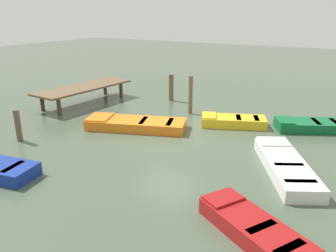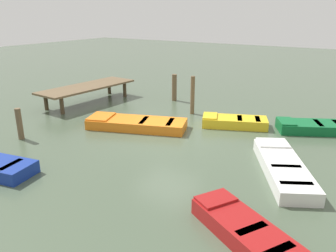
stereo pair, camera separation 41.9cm
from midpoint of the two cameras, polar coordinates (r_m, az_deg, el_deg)
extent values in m
plane|color=#475642|center=(13.72, -0.88, -1.39)|extent=(80.00, 80.00, 0.00)
cube|color=brown|center=(18.77, -14.78, 6.41)|extent=(5.66, 2.24, 0.10)
cylinder|color=#473927|center=(20.80, -11.27, 6.50)|extent=(0.20, 0.20, 0.85)
cylinder|color=#473927|center=(19.91, -8.63, 6.11)|extent=(0.20, 0.20, 0.85)
cylinder|color=#473927|center=(18.08, -21.28, 3.73)|extent=(0.20, 0.20, 0.85)
cylinder|color=#473927|center=(17.05, -18.78, 3.15)|extent=(0.20, 0.20, 0.85)
cube|color=gold|center=(14.91, 10.31, 0.78)|extent=(2.08, 2.97, 0.40)
cube|color=#4C3319|center=(14.87, 10.34, 1.30)|extent=(1.70, 2.49, 0.04)
cube|color=gold|center=(14.82, 6.21, 1.81)|extent=(1.15, 0.94, 0.06)
cube|color=#42301E|center=(14.87, 11.14, 1.41)|extent=(0.87, 0.52, 0.04)
cube|color=#42301E|center=(14.94, 14.04, 1.28)|extent=(0.87, 0.52, 0.04)
cube|color=#A4A49F|center=(11.12, -25.95, -6.31)|extent=(0.87, 0.36, 0.04)
cube|color=silver|center=(11.04, 18.36, -6.50)|extent=(3.91, 2.82, 0.40)
cube|color=#334772|center=(10.98, 18.44, -5.84)|extent=(3.29, 2.32, 0.04)
cube|color=silver|center=(12.28, 16.64, -2.57)|extent=(1.23, 1.30, 0.06)
cube|color=navy|center=(10.72, 18.87, -6.28)|extent=(0.60, 0.87, 0.04)
cube|color=navy|center=(9.82, 20.56, -8.87)|extent=(0.60, 0.87, 0.04)
cube|color=orange|center=(14.38, -6.27, 0.31)|extent=(2.74, 4.40, 0.40)
cube|color=black|center=(14.34, -6.29, 0.84)|extent=(2.24, 3.70, 0.04)
cube|color=orange|center=(14.85, -12.35, 1.50)|extent=(1.48, 1.29, 0.06)
cube|color=black|center=(14.24, -5.09, 0.93)|extent=(1.08, 0.56, 0.04)
cube|color=black|center=(13.99, -0.54, 0.67)|extent=(1.08, 0.56, 0.04)
cube|color=#0F602D|center=(15.27, 22.39, 0.06)|extent=(2.37, 3.04, 0.40)
cube|color=orange|center=(15.23, 22.45, 0.56)|extent=(1.93, 2.55, 0.04)
cube|color=#0F602D|center=(14.87, 18.53, 0.98)|extent=(1.26, 1.05, 0.06)
cube|color=#B06E1E|center=(15.29, 23.21, 0.69)|extent=(0.94, 0.61, 0.04)
cube|color=#B06E1E|center=(15.57, 25.87, 0.62)|extent=(0.94, 0.61, 0.04)
cube|color=maroon|center=(7.91, 12.88, -16.79)|extent=(2.25, 2.91, 0.40)
cube|color=black|center=(7.83, 12.95, -15.95)|extent=(1.85, 2.44, 0.04)
cube|color=maroon|center=(8.46, 7.97, -12.03)|extent=(1.09, 0.98, 0.06)
cube|color=black|center=(7.69, 14.06, -16.41)|extent=(0.78, 0.56, 0.04)
cube|color=black|center=(7.28, 18.41, -19.12)|extent=(0.78, 0.56, 0.04)
cylinder|color=brown|center=(18.82, -0.11, 6.58)|extent=(0.27, 0.27, 1.49)
cylinder|color=brown|center=(14.15, -25.00, 0.08)|extent=(0.22, 0.22, 1.25)
cylinder|color=brown|center=(16.29, 3.12, 5.29)|extent=(0.20, 0.20, 1.86)
camera|label=1|loc=(0.21, -90.88, -0.30)|focal=35.74mm
camera|label=2|loc=(0.21, 89.12, 0.30)|focal=35.74mm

